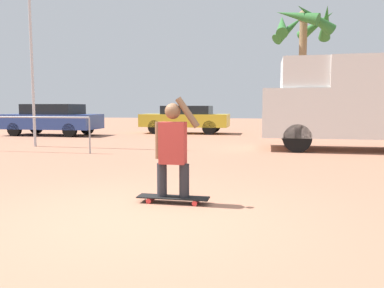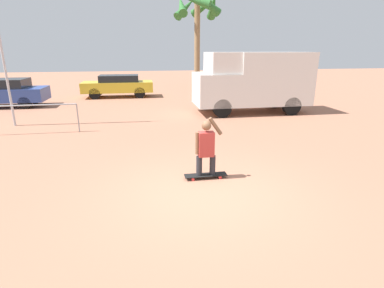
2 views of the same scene
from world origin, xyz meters
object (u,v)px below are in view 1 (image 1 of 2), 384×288
object	(u,v)px
skateboard	(173,198)
person_skateboarder	(173,146)
camper_van	(356,100)
parked_car_blue	(52,119)
flagpole	(31,15)
palm_tree_near_van	(304,30)
parked_car_yellow	(185,118)

from	to	relation	value
skateboard	person_skateboarder	bearing A→B (deg)	180.00
camper_van	parked_car_blue	world-z (taller)	camper_van
camper_van	parked_car_blue	xyz separation A→B (m)	(-12.75, 3.67, -0.78)
person_skateboarder	flagpole	xyz separation A→B (m)	(-6.50, 6.45, 3.60)
skateboard	palm_tree_near_van	world-z (taller)	palm_tree_near_van
skateboard	parked_car_blue	bearing A→B (deg)	128.30
palm_tree_near_van	camper_van	bearing A→B (deg)	-86.37
camper_van	flagpole	xyz separation A→B (m)	(-10.47, -1.01, 2.85)
palm_tree_near_van	flagpole	size ratio (longest dim) A/B	0.90
skateboard	parked_car_blue	size ratio (longest dim) A/B	0.23
parked_car_blue	flagpole	size ratio (longest dim) A/B	0.56
parked_car_blue	skateboard	bearing A→B (deg)	-51.70
person_skateboarder	parked_car_blue	xyz separation A→B (m)	(-8.78, 11.13, -0.03)
parked_car_yellow	parked_car_blue	world-z (taller)	parked_car_blue
person_skateboarder	flagpole	size ratio (longest dim) A/B	0.18
skateboard	parked_car_yellow	world-z (taller)	parked_car_yellow
camper_van	palm_tree_near_van	xyz separation A→B (m)	(-0.69, 10.93, 4.29)
parked_car_yellow	palm_tree_near_van	size ratio (longest dim) A/B	0.62
person_skateboarder	palm_tree_near_van	bearing A→B (deg)	79.91
parked_car_blue	person_skateboarder	bearing A→B (deg)	-51.71
skateboard	person_skateboarder	world-z (taller)	person_skateboarder
person_skateboarder	flagpole	world-z (taller)	flagpole
skateboard	camper_van	distance (m)	8.57
palm_tree_near_van	person_skateboarder	bearing A→B (deg)	-100.09
parked_car_blue	parked_car_yellow	bearing A→B (deg)	23.50
parked_car_yellow	parked_car_blue	size ratio (longest dim) A/B	0.99
camper_van	parked_car_yellow	xyz separation A→B (m)	(-6.81, 6.25, -0.80)
skateboard	camper_van	bearing A→B (deg)	62.01
camper_van	flagpole	size ratio (longest dim) A/B	0.68
flagpole	camper_van	bearing A→B (deg)	5.49
parked_car_yellow	flagpole	distance (m)	8.91
palm_tree_near_van	flagpole	bearing A→B (deg)	-129.32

